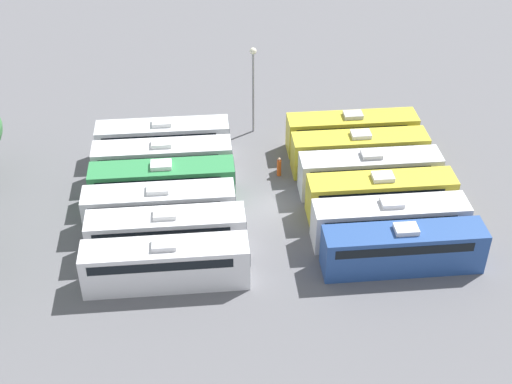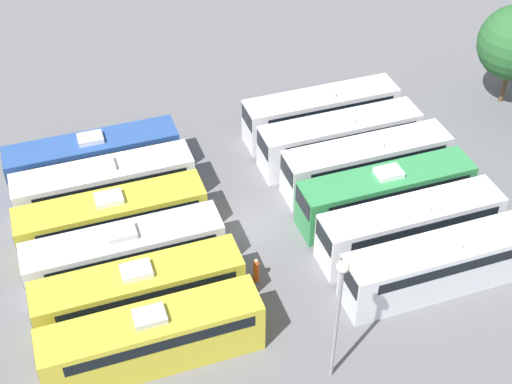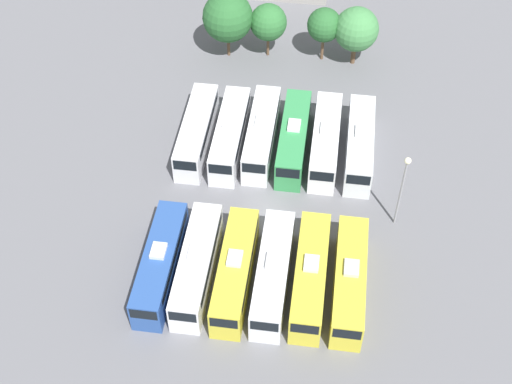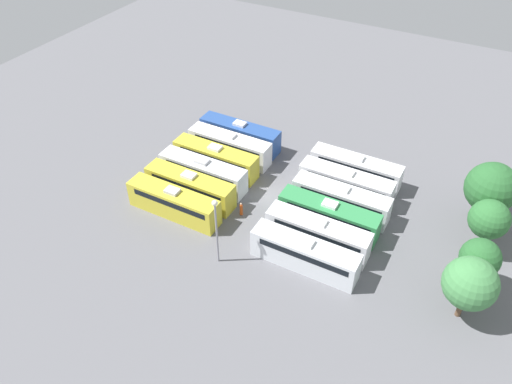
{
  "view_description": "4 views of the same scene",
  "coord_description": "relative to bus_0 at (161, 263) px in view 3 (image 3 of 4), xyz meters",
  "views": [
    {
      "loc": [
        -44.42,
        5.28,
        33.57
      ],
      "look_at": [
        -0.83,
        1.16,
        2.12
      ],
      "focal_mm": 50.0,
      "sensor_mm": 36.0,
      "label": 1
    },
    {
      "loc": [
        30.85,
        -10.45,
        30.71
      ],
      "look_at": [
        -0.73,
        0.49,
        2.14
      ],
      "focal_mm": 50.0,
      "sensor_mm": 36.0,
      "label": 2
    },
    {
      "loc": [
        4.85,
        -42.7,
        49.62
      ],
      "look_at": [
        -0.93,
        -0.26,
        2.75
      ],
      "focal_mm": 50.0,
      "sensor_mm": 36.0,
      "label": 3
    },
    {
      "loc": [
        40.95,
        20.49,
        38.53
      ],
      "look_at": [
        1.6,
        -0.82,
        1.53
      ],
      "focal_mm": 35.0,
      "sensor_mm": 36.0,
      "label": 4
    }
  ],
  "objects": [
    {
      "name": "bus_3",
      "position": [
        9.43,
        0.23,
        0.0
      ],
      "size": [
        2.53,
        11.23,
        3.59
      ],
      "color": "silver",
      "rests_on": "ground_plane"
    },
    {
      "name": "tree_1",
      "position": [
        5.06,
        31.95,
        2.58
      ],
      "size": [
        4.13,
        4.13,
        6.43
      ],
      "color": "brown",
      "rests_on": "ground_plane"
    },
    {
      "name": "tree_3",
      "position": [
        14.74,
        31.8,
        2.67
      ],
      "size": [
        4.88,
        4.88,
        6.91
      ],
      "color": "brown",
      "rests_on": "ground_plane"
    },
    {
      "name": "bus_8",
      "position": [
        6.31,
        16.84,
        0.0
      ],
      "size": [
        2.53,
        11.23,
        3.59
      ],
      "color": "silver",
      "rests_on": "ground_plane"
    },
    {
      "name": "light_pole",
      "position": [
        19.56,
        8.59,
        3.75
      ],
      "size": [
        0.6,
        0.6,
        8.22
      ],
      "color": "gray",
      "rests_on": "ground_plane"
    },
    {
      "name": "bus_6",
      "position": [
        -0.08,
        16.33,
        0.0
      ],
      "size": [
        2.53,
        11.23,
        3.59
      ],
      "color": "silver",
      "rests_on": "ground_plane"
    },
    {
      "name": "bus_4",
      "position": [
        12.51,
        0.41,
        0.0
      ],
      "size": [
        2.53,
        11.23,
        3.59
      ],
      "color": "gold",
      "rests_on": "ground_plane"
    },
    {
      "name": "tree_0",
      "position": [
        0.65,
        31.32,
        3.27
      ],
      "size": [
        5.58,
        5.58,
        7.85
      ],
      "color": "brown",
      "rests_on": "ground_plane"
    },
    {
      "name": "worker_person",
      "position": [
        12.22,
        7.11,
        -0.98
      ],
      "size": [
        0.36,
        0.36,
        1.72
      ],
      "color": "#CC4C19",
      "rests_on": "ground_plane"
    },
    {
      "name": "bus_9",
      "position": [
        9.5,
        16.64,
        0.0
      ],
      "size": [
        2.53,
        11.23,
        3.59
      ],
      "color": "#338C4C",
      "rests_on": "ground_plane"
    },
    {
      "name": "bus_7",
      "position": [
        3.26,
        16.3,
        0.0
      ],
      "size": [
        2.53,
        11.23,
        3.59
      ],
      "color": "white",
      "rests_on": "ground_plane"
    },
    {
      "name": "bus_1",
      "position": [
        3.05,
        0.21,
        0.0
      ],
      "size": [
        2.53,
        11.23,
        3.59
      ],
      "color": "silver",
      "rests_on": "ground_plane"
    },
    {
      "name": "bus_10",
      "position": [
        12.63,
        16.67,
        0.0
      ],
      "size": [
        2.53,
        11.23,
        3.59
      ],
      "color": "white",
      "rests_on": "ground_plane"
    },
    {
      "name": "tree_2",
      "position": [
        11.22,
        32.04,
        2.73
      ],
      "size": [
        3.78,
        3.78,
        6.42
      ],
      "color": "brown",
      "rests_on": "ground_plane"
    },
    {
      "name": "ground_plane",
      "position": [
        7.88,
        8.37,
        -1.78
      ],
      "size": [
        115.82,
        115.82,
        0.0
      ],
      "primitive_type": "plane",
      "color": "slate"
    },
    {
      "name": "bus_2",
      "position": [
        6.3,
        0.08,
        0.0
      ],
      "size": [
        2.53,
        11.23,
        3.59
      ],
      "color": "gold",
      "rests_on": "ground_plane"
    },
    {
      "name": "bus_5",
      "position": [
        15.74,
        0.39,
        0.0
      ],
      "size": [
        2.53,
        11.23,
        3.59
      ],
      "color": "gold",
      "rests_on": "ground_plane"
    },
    {
      "name": "bus_11",
      "position": [
        15.96,
        16.68,
        0.0
      ],
      "size": [
        2.53,
        11.23,
        3.59
      ],
      "color": "silver",
      "rests_on": "ground_plane"
    },
    {
      "name": "bus_0",
      "position": [
        0.0,
        0.0,
        0.0
      ],
      "size": [
        2.53,
        11.23,
        3.59
      ],
      "color": "#284C93",
      "rests_on": "ground_plane"
    }
  ]
}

